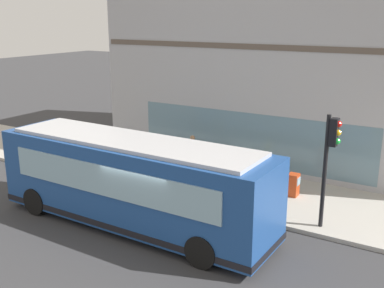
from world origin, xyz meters
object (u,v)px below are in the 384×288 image
object	(u,v)px
traffic_light_near_corner	(330,150)
pedestrian_near_hydrant	(192,151)
fire_hydrant	(208,181)
city_bus_nearside	(132,183)
newspaper_vending_box	(293,185)

from	to	relation	value
traffic_light_near_corner	pedestrian_near_hydrant	world-z (taller)	traffic_light_near_corner
fire_hydrant	pedestrian_near_hydrant	size ratio (longest dim) A/B	0.44
city_bus_nearside	traffic_light_near_corner	distance (m)	6.58
newspaper_vending_box	fire_hydrant	bearing A→B (deg)	110.39
city_bus_nearside	traffic_light_near_corner	size ratio (longest dim) A/B	2.63
traffic_light_near_corner	fire_hydrant	xyz separation A→B (m)	(0.96, 5.01, -2.31)
city_bus_nearside	pedestrian_near_hydrant	xyz separation A→B (m)	(5.53, 0.98, -0.43)
fire_hydrant	traffic_light_near_corner	bearing A→B (deg)	-100.81
traffic_light_near_corner	pedestrian_near_hydrant	xyz separation A→B (m)	(2.58, 6.72, -1.70)
traffic_light_near_corner	newspaper_vending_box	distance (m)	3.59
pedestrian_near_hydrant	fire_hydrant	bearing A→B (deg)	-133.50
city_bus_nearside	pedestrian_near_hydrant	distance (m)	5.63
pedestrian_near_hydrant	newspaper_vending_box	size ratio (longest dim) A/B	1.88
pedestrian_near_hydrant	newspaper_vending_box	distance (m)	4.93
fire_hydrant	pedestrian_near_hydrant	xyz separation A→B (m)	(1.62, 1.71, 0.61)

